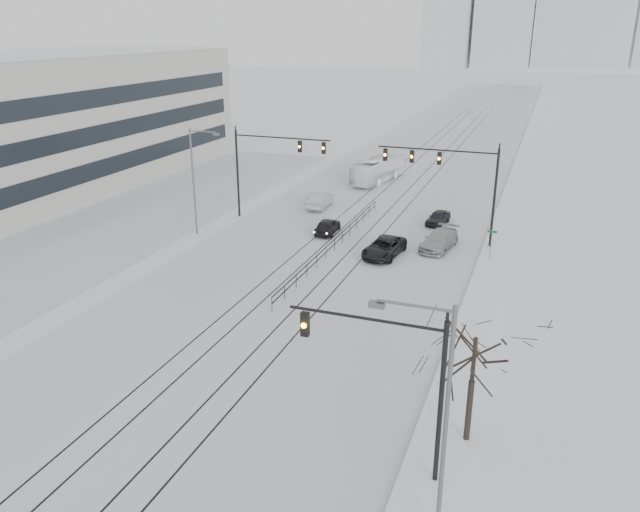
{
  "coord_description": "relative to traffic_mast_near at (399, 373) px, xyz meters",
  "views": [
    {
      "loc": [
        15.03,
        -14.13,
        16.77
      ],
      "look_at": [
        2.34,
        20.32,
        3.2
      ],
      "focal_mm": 35.0,
      "sensor_mm": 36.0,
      "label": 1
    }
  ],
  "objects": [
    {
      "name": "office_building",
      "position": [
        -48.76,
        29.0,
        2.5
      ],
      "size": [
        20.2,
        62.2,
        14.11
      ],
      "color": "#BAB7B0",
      "rests_on": "ground"
    },
    {
      "name": "street_light_west",
      "position": [
        -22.99,
        24.0,
        0.65
      ],
      "size": [
        2.73,
        0.25,
        9.0
      ],
      "color": "#595B60",
      "rests_on": "ground"
    },
    {
      "name": "sidewalk_east",
      "position": [
        2.71,
        54.0,
        -4.48
      ],
      "size": [
        5.0,
        260.0,
        0.16
      ],
      "primitive_type": "cube",
      "color": "white",
      "rests_on": "ground"
    },
    {
      "name": "parking_strip",
      "position": [
        -30.79,
        29.0,
        -4.55
      ],
      "size": [
        14.0,
        60.0,
        0.03
      ],
      "primitive_type": "cube",
      "color": "silver",
      "rests_on": "ground"
    },
    {
      "name": "bare_tree",
      "position": [
        2.41,
        3.0,
        -0.07
      ],
      "size": [
        4.4,
        4.4,
        6.1
      ],
      "color": "black",
      "rests_on": "ground"
    },
    {
      "name": "road",
      "position": [
        -10.79,
        54.0,
        -4.55
      ],
      "size": [
        22.0,
        260.0,
        0.02
      ],
      "primitive_type": "cube",
      "color": "silver",
      "rests_on": "ground"
    },
    {
      "name": "sedan_nb_far",
      "position": [
        -4.35,
        33.89,
        -3.95
      ],
      "size": [
        2.03,
        3.77,
        1.22
      ],
      "primitive_type": "imported",
      "rotation": [
        0.0,
        0.0,
        -0.17
      ],
      "color": "black",
      "rests_on": "ground"
    },
    {
      "name": "sedan_nb_right",
      "position": [
        -3.1,
        27.3,
        -3.84
      ],
      "size": [
        2.81,
        5.26,
        1.45
      ],
      "primitive_type": "imported",
      "rotation": [
        0.0,
        0.0,
        -0.16
      ],
      "color": "#9DA0A4",
      "rests_on": "ground"
    },
    {
      "name": "sedan_nb_front",
      "position": [
        -6.79,
        24.16,
        -3.87
      ],
      "size": [
        2.83,
        5.21,
        1.39
      ],
      "primitive_type": "imported",
      "rotation": [
        0.0,
        0.0,
        -0.11
      ],
      "color": "black",
      "rests_on": "ground"
    },
    {
      "name": "ground",
      "position": [
        -10.79,
        -6.0,
        -4.56
      ],
      "size": [
        500.0,
        500.0,
        0.0
      ],
      "primitive_type": "plane",
      "color": "silver",
      "rests_on": "ground"
    },
    {
      "name": "traffic_mast_near",
      "position": [
        0.0,
        0.0,
        0.0
      ],
      "size": [
        6.1,
        0.37,
        7.0
      ],
      "color": "black",
      "rests_on": "ground"
    },
    {
      "name": "traffic_mast_ne",
      "position": [
        -2.64,
        29.0,
        1.2
      ],
      "size": [
        9.6,
        0.37,
        8.0
      ],
      "color": "black",
      "rests_on": "ground"
    },
    {
      "name": "curb",
      "position": [
        0.26,
        54.0,
        -4.5
      ],
      "size": [
        0.1,
        260.0,
        0.12
      ],
      "primitive_type": "cube",
      "color": "gray",
      "rests_on": "ground"
    },
    {
      "name": "box_truck",
      "position": [
        -13.75,
        47.84,
        -3.21
      ],
      "size": [
        4.17,
        9.99,
        2.71
      ],
      "primitive_type": "imported",
      "rotation": [
        0.0,
        0.0,
        2.94
      ],
      "color": "white",
      "rests_on": "ground"
    },
    {
      "name": "street_sign",
      "position": [
        1.01,
        26.0,
        -2.96
      ],
      "size": [
        0.7,
        0.06,
        2.4
      ],
      "color": "#595B60",
      "rests_on": "ground"
    },
    {
      "name": "sedan_sb_outer",
      "position": [
        -16.21,
        35.34,
        -3.81
      ],
      "size": [
        1.74,
        4.62,
        1.51
      ],
      "primitive_type": "imported",
      "rotation": [
        0.0,
        0.0,
        3.17
      ],
      "color": "#A9ABB1",
      "rests_on": "ground"
    },
    {
      "name": "street_light_east",
      "position": [
        1.91,
        -3.0,
        0.65
      ],
      "size": [
        2.73,
        0.25,
        9.0
      ],
      "color": "#595B60",
      "rests_on": "ground"
    },
    {
      "name": "tram_rails",
      "position": [
        -10.79,
        34.0,
        -4.54
      ],
      "size": [
        5.3,
        180.0,
        0.01
      ],
      "color": "black",
      "rests_on": "ground"
    },
    {
      "name": "traffic_mast_nw",
      "position": [
        -19.31,
        30.0,
        1.01
      ],
      "size": [
        9.1,
        0.37,
        8.0
      ],
      "color": "black",
      "rests_on": "ground"
    },
    {
      "name": "sedan_sb_inner",
      "position": [
        -12.79,
        27.97,
        -3.9
      ],
      "size": [
        1.75,
        3.94,
        1.32
      ],
      "primitive_type": "imported",
      "rotation": [
        0.0,
        0.0,
        3.19
      ],
      "color": "black",
      "rests_on": "ground"
    },
    {
      "name": "median_fence",
      "position": [
        -10.79,
        24.0,
        -4.04
      ],
      "size": [
        0.06,
        24.0,
        1.0
      ],
      "color": "black",
      "rests_on": "ground"
    }
  ]
}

